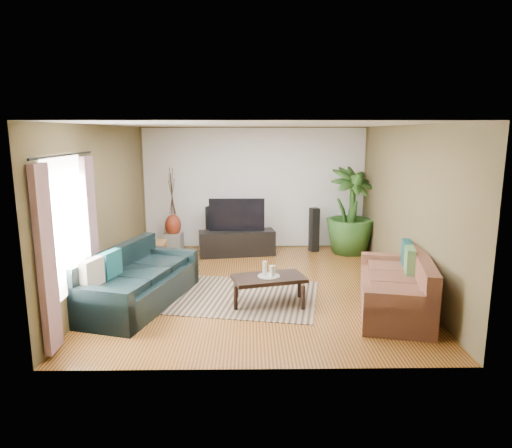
{
  "coord_description": "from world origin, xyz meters",
  "views": [
    {
      "loc": [
        -0.11,
        -7.39,
        2.59
      ],
      "look_at": [
        0.0,
        0.2,
        1.05
      ],
      "focal_mm": 32.0,
      "sensor_mm": 36.0,
      "label": 1
    }
  ],
  "objects_px": {
    "speaker_right": "(314,230)",
    "potted_plant": "(350,211)",
    "television": "(237,215)",
    "side_table": "(151,257)",
    "coffee_table": "(269,290)",
    "vase": "(173,225)",
    "tv_stand": "(237,243)",
    "speaker_left": "(211,228)",
    "sofa_right": "(394,282)",
    "pedestal": "(174,242)",
    "sofa_left": "(139,277)"
  },
  "relations": [
    {
      "from": "television",
      "to": "side_table",
      "type": "distance_m",
      "value": 2.07
    },
    {
      "from": "speaker_right",
      "to": "side_table",
      "type": "height_order",
      "value": "speaker_right"
    },
    {
      "from": "sofa_right",
      "to": "tv_stand",
      "type": "relative_size",
      "value": 1.29
    },
    {
      "from": "sofa_left",
      "to": "coffee_table",
      "type": "distance_m",
      "value": 1.98
    },
    {
      "from": "sofa_right",
      "to": "pedestal",
      "type": "distance_m",
      "value": 5.22
    },
    {
      "from": "sofa_left",
      "to": "side_table",
      "type": "xyz_separation_m",
      "value": [
        -0.16,
        1.59,
        -0.14
      ]
    },
    {
      "from": "speaker_right",
      "to": "side_table",
      "type": "distance_m",
      "value": 3.6
    },
    {
      "from": "pedestal",
      "to": "side_table",
      "type": "distance_m",
      "value": 1.66
    },
    {
      "from": "sofa_left",
      "to": "television",
      "type": "distance_m",
      "value": 3.17
    },
    {
      "from": "tv_stand",
      "to": "speaker_right",
      "type": "xyz_separation_m",
      "value": [
        1.69,
        0.32,
        0.22
      ]
    },
    {
      "from": "speaker_left",
      "to": "vase",
      "type": "distance_m",
      "value": 0.84
    },
    {
      "from": "coffee_table",
      "to": "pedestal",
      "type": "bearing_deg",
      "value": 106.38
    },
    {
      "from": "tv_stand",
      "to": "side_table",
      "type": "distance_m",
      "value": 1.97
    },
    {
      "from": "television",
      "to": "speaker_right",
      "type": "xyz_separation_m",
      "value": [
        1.69,
        0.3,
        -0.39
      ]
    },
    {
      "from": "coffee_table",
      "to": "side_table",
      "type": "xyz_separation_m",
      "value": [
        -2.13,
        1.65,
        0.07
      ]
    },
    {
      "from": "tv_stand",
      "to": "potted_plant",
      "type": "relative_size",
      "value": 0.86
    },
    {
      "from": "speaker_right",
      "to": "vase",
      "type": "xyz_separation_m",
      "value": [
        -3.11,
        0.14,
        0.08
      ]
    },
    {
      "from": "speaker_left",
      "to": "sofa_right",
      "type": "bearing_deg",
      "value": -30.86
    },
    {
      "from": "pedestal",
      "to": "television",
      "type": "bearing_deg",
      "value": -16.91
    },
    {
      "from": "vase",
      "to": "pedestal",
      "type": "bearing_deg",
      "value": 180.0
    },
    {
      "from": "speaker_right",
      "to": "potted_plant",
      "type": "distance_m",
      "value": 0.88
    },
    {
      "from": "pedestal",
      "to": "vase",
      "type": "bearing_deg",
      "value": 0.0
    },
    {
      "from": "sofa_left",
      "to": "vase",
      "type": "xyz_separation_m",
      "value": [
        -0.01,
        3.24,
        0.13
      ]
    },
    {
      "from": "tv_stand",
      "to": "side_table",
      "type": "relative_size",
      "value": 2.76
    },
    {
      "from": "pedestal",
      "to": "tv_stand",
      "type": "bearing_deg",
      "value": -17.64
    },
    {
      "from": "sofa_right",
      "to": "speaker_right",
      "type": "distance_m",
      "value": 3.49
    },
    {
      "from": "speaker_right",
      "to": "side_table",
      "type": "relative_size",
      "value": 1.67
    },
    {
      "from": "coffee_table",
      "to": "sofa_right",
      "type": "bearing_deg",
      "value": -22.77
    },
    {
      "from": "speaker_right",
      "to": "potted_plant",
      "type": "xyz_separation_m",
      "value": [
        0.75,
        -0.15,
        0.44
      ]
    },
    {
      "from": "pedestal",
      "to": "potted_plant",
      "type": "bearing_deg",
      "value": -4.28
    },
    {
      "from": "potted_plant",
      "to": "side_table",
      "type": "relative_size",
      "value": 3.21
    },
    {
      "from": "sofa_right",
      "to": "tv_stand",
      "type": "xyz_separation_m",
      "value": [
        -2.39,
        3.1,
        -0.16
      ]
    },
    {
      "from": "speaker_right",
      "to": "potted_plant",
      "type": "height_order",
      "value": "potted_plant"
    },
    {
      "from": "potted_plant",
      "to": "tv_stand",
      "type": "bearing_deg",
      "value": -176.15
    },
    {
      "from": "pedestal",
      "to": "sofa_right",
      "type": "bearing_deg",
      "value": -43.02
    },
    {
      "from": "speaker_left",
      "to": "pedestal",
      "type": "xyz_separation_m",
      "value": [
        -0.84,
        0.0,
        -0.3
      ]
    },
    {
      "from": "side_table",
      "to": "pedestal",
      "type": "bearing_deg",
      "value": 84.82
    },
    {
      "from": "tv_stand",
      "to": "speaker_left",
      "type": "height_order",
      "value": "speaker_left"
    },
    {
      "from": "sofa_right",
      "to": "coffee_table",
      "type": "height_order",
      "value": "sofa_right"
    },
    {
      "from": "television",
      "to": "side_table",
      "type": "xyz_separation_m",
      "value": [
        -1.57,
        -1.21,
        -0.59
      ]
    },
    {
      "from": "sofa_right",
      "to": "speaker_left",
      "type": "relative_size",
      "value": 2.09
    },
    {
      "from": "television",
      "to": "vase",
      "type": "xyz_separation_m",
      "value": [
        -1.42,
        0.43,
        -0.32
      ]
    },
    {
      "from": "sofa_right",
      "to": "side_table",
      "type": "bearing_deg",
      "value": -102.97
    },
    {
      "from": "sofa_left",
      "to": "vase",
      "type": "bearing_deg",
      "value": 16.44
    },
    {
      "from": "coffee_table",
      "to": "speaker_left",
      "type": "xyz_separation_m",
      "value": [
        -1.14,
        3.29,
        0.27
      ]
    },
    {
      "from": "tv_stand",
      "to": "sofa_left",
      "type": "bearing_deg",
      "value": -125.9
    },
    {
      "from": "tv_stand",
      "to": "speaker_right",
      "type": "relative_size",
      "value": 1.65
    },
    {
      "from": "sofa_right",
      "to": "side_table",
      "type": "relative_size",
      "value": 3.56
    },
    {
      "from": "vase",
      "to": "sofa_left",
      "type": "bearing_deg",
      "value": -89.76
    },
    {
      "from": "tv_stand",
      "to": "pedestal",
      "type": "distance_m",
      "value": 1.5
    }
  ]
}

